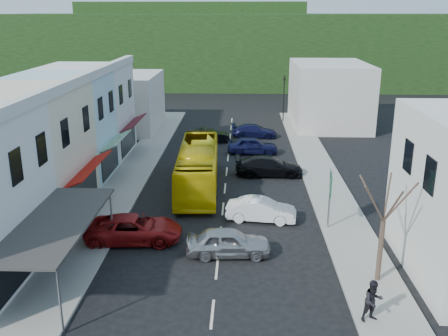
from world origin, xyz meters
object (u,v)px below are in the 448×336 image
car_white (261,210)px  traffic_signal (284,99)px  car_red (134,230)px  pedestrian_left (76,216)px  direction_sign (330,201)px  car_silver (228,243)px  bus (198,168)px  street_tree (383,221)px  pedestrian_right (373,302)px

car_white → traffic_signal: bearing=0.6°
car_red → traffic_signal: size_ratio=0.84×
car_red → pedestrian_left: pedestrian_left is taller
direction_sign → car_silver: bearing=-142.1°
bus → car_white: 7.37m
car_white → traffic_signal: traffic_signal is taller
bus → car_red: bearing=-110.0°
bus → street_tree: size_ratio=1.81×
pedestrian_left → direction_sign: size_ratio=0.47×
car_white → direction_sign: (3.95, -1.18, 1.12)m
traffic_signal → pedestrian_left: bearing=40.2°
car_white → traffic_signal: (3.59, 29.07, 2.04)m
car_silver → pedestrian_left: (-9.03, 2.69, 0.30)m
pedestrian_left → street_tree: 17.25m
car_white → car_red: (-7.30, -3.18, 0.00)m
pedestrian_left → street_tree: street_tree is taller
pedestrian_left → direction_sign: bearing=-71.5°
car_white → direction_sign: size_ratio=1.21×
traffic_signal → pedestrian_right: bearing=66.3°
car_silver → car_white: size_ratio=1.00×
direction_sign → street_tree: street_tree is taller
car_white → street_tree: (5.34, -7.24, 2.51)m
car_red → pedestrian_left: size_ratio=2.71×
pedestrian_right → direction_sign: (-0.28, 9.42, 0.82)m
car_white → bus: bearing=44.7°
bus → car_red: (-2.88, -9.02, -0.85)m
bus → pedestrian_left: (-6.53, -7.85, -0.55)m
car_white → direction_sign: bearing=-99.0°
direction_sign → street_tree: 6.38m
pedestrian_right → street_tree: 4.16m
pedestrian_left → pedestrian_right: 17.45m
direction_sign → bus: bearing=146.9°
pedestrian_right → traffic_signal: 39.71m
car_silver → car_red: same height
pedestrian_right → street_tree: street_tree is taller
car_silver → street_tree: bearing=-112.1°
traffic_signal → bus: bearing=46.3°
bus → car_silver: 10.87m
car_red → pedestrian_right: (11.53, -7.42, 0.30)m
bus → pedestrian_left: size_ratio=6.82×
car_silver → bus: bearing=10.6°
car_silver → direction_sign: 6.93m
street_tree → direction_sign: bearing=102.9°
street_tree → car_white: bearing=126.4°
bus → pedestrian_right: (8.65, -16.44, -0.55)m
bus → traffic_signal: bearing=68.7°
car_silver → pedestrian_right: 8.53m
car_white → pedestrian_left: size_ratio=2.59×
bus → car_silver: (2.50, -10.54, -0.85)m
bus → car_white: bearing=-55.2°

